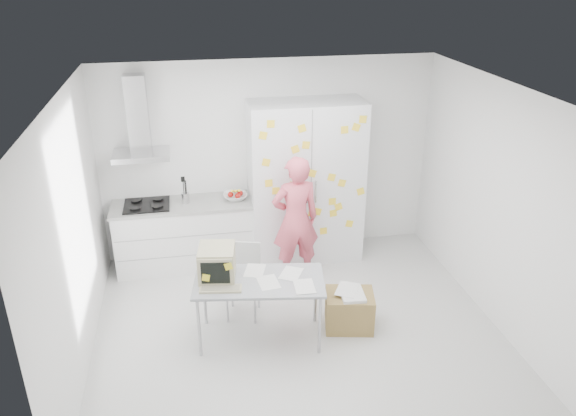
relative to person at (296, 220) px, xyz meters
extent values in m
cube|color=silver|center=(-0.20, -1.10, -0.85)|extent=(4.50, 4.00, 0.02)
cube|color=white|center=(-0.20, 0.90, 0.51)|extent=(4.50, 0.02, 2.70)
cube|color=white|center=(-2.45, -1.10, 0.51)|extent=(0.02, 4.00, 2.70)
cube|color=white|center=(2.05, -1.10, 0.51)|extent=(0.02, 4.00, 2.70)
cube|color=white|center=(-0.20, -1.10, 1.86)|extent=(4.50, 4.00, 0.02)
cube|color=white|center=(-1.40, 0.60, -0.40)|extent=(1.80, 0.60, 0.88)
cube|color=gray|center=(-1.40, 0.30, -0.26)|extent=(1.76, 0.01, 0.01)
cube|color=gray|center=(-1.40, 0.30, -0.54)|extent=(1.76, 0.01, 0.01)
cube|color=#9E9E99|center=(-1.40, 0.60, 0.06)|extent=(1.84, 0.63, 0.04)
cube|color=black|center=(-1.85, 0.60, 0.09)|extent=(0.58, 0.50, 0.03)
cylinder|color=black|center=(-1.99, 0.48, 0.12)|extent=(0.14, 0.14, 0.02)
cylinder|color=black|center=(-1.71, 0.48, 0.12)|extent=(0.14, 0.14, 0.02)
cylinder|color=black|center=(-1.99, 0.72, 0.12)|extent=(0.14, 0.14, 0.02)
cylinder|color=black|center=(-1.71, 0.72, 0.12)|extent=(0.14, 0.14, 0.02)
cylinder|color=silver|center=(-1.35, 0.60, 0.15)|extent=(0.10, 0.10, 0.14)
cylinder|color=black|center=(-1.36, 0.61, 0.25)|extent=(0.01, 0.01, 0.30)
cylinder|color=black|center=(-1.33, 0.59, 0.25)|extent=(0.01, 0.01, 0.30)
cylinder|color=black|center=(-1.34, 0.62, 0.25)|extent=(0.01, 0.01, 0.30)
cube|color=black|center=(-1.36, 0.61, 0.41)|extent=(0.05, 0.01, 0.07)
imported|color=white|center=(-0.70, 0.60, 0.12)|extent=(0.31, 0.31, 0.08)
sphere|color=#B2140F|center=(-0.76, 0.62, 0.15)|extent=(0.08, 0.08, 0.08)
sphere|color=#B2140F|center=(-0.67, 0.55, 0.15)|extent=(0.08, 0.08, 0.08)
sphere|color=#B2140F|center=(-0.63, 0.64, 0.15)|extent=(0.08, 0.08, 0.08)
cylinder|color=yellow|center=(-0.72, 0.62, 0.19)|extent=(0.09, 0.17, 0.10)
cylinder|color=yellow|center=(-0.69, 0.62, 0.19)|extent=(0.04, 0.17, 0.10)
cylinder|color=yellow|center=(-0.67, 0.62, 0.19)|extent=(0.08, 0.17, 0.10)
cube|color=silver|center=(-1.85, 0.65, 0.76)|extent=(0.70, 0.48, 0.07)
cube|color=silver|center=(-1.85, 0.77, 1.26)|extent=(0.26, 0.24, 0.95)
cube|color=silver|center=(0.25, 0.57, 0.26)|extent=(1.50, 0.65, 2.20)
cube|color=slate|center=(0.25, 0.25, 0.26)|extent=(0.01, 0.01, 2.16)
cube|color=silver|center=(0.19, 0.24, 0.26)|extent=(0.02, 0.02, 0.30)
cube|color=silver|center=(0.31, 0.24, 0.26)|extent=(0.02, 0.02, 0.30)
cube|color=yellow|center=(0.67, 0.24, 1.06)|extent=(0.10, 0.00, 0.10)
cube|color=yellow|center=(0.81, 0.24, 1.09)|extent=(0.12, 0.00, 0.12)
cube|color=yellow|center=(0.92, 0.24, 0.21)|extent=(0.12, 0.00, 0.12)
cube|color=yellow|center=(0.02, 0.24, 0.37)|extent=(0.10, 0.00, 0.10)
cube|color=yellow|center=(0.26, 0.24, 0.51)|extent=(0.12, 0.00, 0.12)
cube|color=yellow|center=(0.63, 0.24, 0.02)|extent=(0.12, 0.00, 0.12)
cube|color=yellow|center=(0.06, 0.24, 0.03)|extent=(0.10, 0.00, 0.10)
cube|color=yellow|center=(0.12, 0.24, 1.11)|extent=(0.12, 0.00, 0.12)
cube|color=yellow|center=(0.34, 0.24, -0.03)|extent=(0.12, 0.00, 0.12)
cube|color=yellow|center=(0.66, 0.24, 0.35)|extent=(0.12, 0.00, 0.12)
cube|color=yellow|center=(0.54, 0.24, 0.10)|extent=(0.10, 0.00, 0.10)
cube|color=yellow|center=(0.04, 0.24, 0.85)|extent=(0.12, 0.00, 0.12)
cube|color=yellow|center=(-0.21, 0.24, 0.31)|extent=(0.10, 0.00, 0.10)
cube|color=yellow|center=(-0.30, 0.24, 0.42)|extent=(0.10, 0.00, 0.10)
cube|color=yellow|center=(-0.36, 0.24, 1.05)|extent=(0.11, 0.00, 0.11)
cube|color=yellow|center=(0.18, 0.24, -0.25)|extent=(0.10, 0.00, 0.10)
cube|color=yellow|center=(0.05, 0.24, 0.38)|extent=(0.11, 0.00, 0.11)
cube|color=yellow|center=(0.79, 0.24, -0.25)|extent=(0.11, 0.00, 0.11)
cube|color=yellow|center=(0.90, 0.24, 1.19)|extent=(0.10, 0.00, 0.10)
cube|color=yellow|center=(0.09, 0.24, 0.69)|extent=(0.10, 0.00, 0.10)
cube|color=yellow|center=(-0.03, 0.24, 0.32)|extent=(0.11, 0.00, 0.11)
cube|color=yellow|center=(0.43, 0.24, -0.32)|extent=(0.10, 0.00, 0.10)
cube|color=yellow|center=(-0.26, 0.24, 1.19)|extent=(0.10, 0.00, 0.10)
cube|color=yellow|center=(-0.33, 0.24, 0.70)|extent=(0.12, 0.00, 0.12)
cube|color=yellow|center=(0.56, 0.24, -0.07)|extent=(0.11, 0.00, 0.11)
cube|color=yellow|center=(0.18, 0.24, 0.89)|extent=(0.11, 0.00, 0.11)
cube|color=yellow|center=(0.52, 0.24, 0.44)|extent=(0.11, 0.00, 0.11)
cube|color=yellow|center=(0.27, 0.24, -0.04)|extent=(0.11, 0.00, 0.11)
imported|color=#E1576A|center=(0.00, 0.00, 0.00)|extent=(0.65, 0.46, 1.68)
cube|color=gray|center=(-0.63, -1.19, -0.11)|extent=(1.46, 0.89, 0.03)
cylinder|color=#A1A1A5|center=(-1.30, -1.38, -0.49)|extent=(0.04, 0.04, 0.71)
cylinder|color=#A1A1A5|center=(-0.05, -1.57, -0.49)|extent=(0.04, 0.04, 0.71)
cylinder|color=#A1A1A5|center=(-1.21, -0.81, -0.49)|extent=(0.04, 0.04, 0.71)
cylinder|color=#A1A1A5|center=(0.03, -1.00, -0.49)|extent=(0.04, 0.04, 0.71)
cube|color=tan|center=(-1.06, -1.05, 0.08)|extent=(0.43, 0.44, 0.35)
cube|color=tan|center=(-1.09, -1.25, 0.08)|extent=(0.35, 0.07, 0.31)
cube|color=black|center=(-1.09, -1.26, 0.08)|extent=(0.29, 0.05, 0.25)
cube|color=yellow|center=(-1.19, -1.25, 0.03)|extent=(0.09, 0.02, 0.09)
cube|color=yellow|center=(-0.96, -1.29, 0.16)|extent=(0.09, 0.02, 0.09)
cube|color=tan|center=(-1.05, -1.31, -0.09)|extent=(0.45, 0.21, 0.02)
cube|color=gray|center=(-1.05, -1.31, -0.07)|extent=(0.41, 0.17, 0.01)
cube|color=silver|center=(-0.54, -1.25, -0.10)|extent=(0.23, 0.31, 0.00)
cube|color=silver|center=(-0.27, -1.13, -0.09)|extent=(0.32, 0.36, 0.00)
cube|color=silver|center=(-0.19, -1.41, -0.09)|extent=(0.22, 0.30, 0.00)
cube|color=silver|center=(-0.65, -0.99, -0.10)|extent=(0.28, 0.34, 0.00)
cube|color=#B6B7B4|center=(-0.77, -0.73, -0.42)|extent=(0.49, 0.49, 0.04)
cube|color=#B6B7B4|center=(-0.72, -0.55, -0.18)|extent=(0.37, 0.13, 0.43)
cylinder|color=#B2B2B7|center=(-0.96, -0.84, -0.64)|extent=(0.03, 0.03, 0.41)
cylinder|color=#B2B2B7|center=(-0.65, -0.92, -0.64)|extent=(0.03, 0.03, 0.41)
cylinder|color=#B2B2B7|center=(-0.88, -0.53, -0.64)|extent=(0.03, 0.03, 0.41)
cylinder|color=#B2B2B7|center=(-0.57, -0.61, -0.64)|extent=(0.03, 0.03, 0.41)
cube|color=olive|center=(0.39, -1.17, -0.63)|extent=(0.61, 0.53, 0.43)
cube|color=silver|center=(0.41, -1.19, -0.39)|extent=(0.28, 0.36, 0.04)
cube|color=silver|center=(0.37, -1.12, -0.37)|extent=(0.35, 0.39, 0.00)
camera|label=1|loc=(-1.27, -6.26, 3.05)|focal=35.00mm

